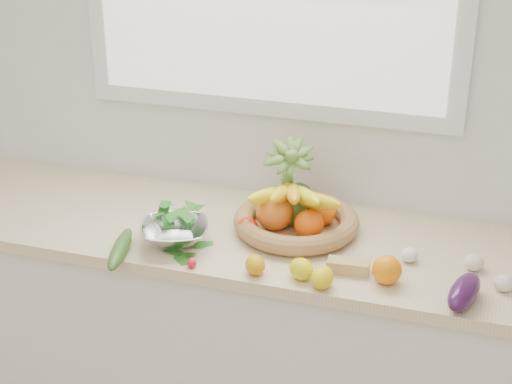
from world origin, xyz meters
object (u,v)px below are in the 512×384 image
(apple, at_px, (247,228))
(eggplant, at_px, (464,292))
(cucumber, at_px, (120,249))
(fruit_basket, at_px, (295,215))
(colander_with_spinach, at_px, (174,228))
(potted_herb, at_px, (288,186))

(apple, xyz_separation_m, eggplant, (0.69, -0.19, 0.00))
(eggplant, bearing_deg, cucumber, -177.64)
(apple, bearing_deg, eggplant, -15.16)
(apple, relative_size, cucumber, 0.27)
(fruit_basket, distance_m, colander_with_spinach, 0.39)
(cucumber, xyz_separation_m, potted_herb, (0.43, 0.37, 0.11))
(potted_herb, distance_m, colander_with_spinach, 0.40)
(cucumber, bearing_deg, apple, 34.41)
(fruit_basket, bearing_deg, potted_herb, 129.08)
(cucumber, distance_m, potted_herb, 0.58)
(fruit_basket, bearing_deg, eggplant, -26.93)
(potted_herb, height_order, colander_with_spinach, potted_herb)
(apple, relative_size, fruit_basket, 0.14)
(colander_with_spinach, bearing_deg, eggplant, -4.96)
(eggplant, xyz_separation_m, colander_with_spinach, (-0.89, 0.08, 0.02))
(eggplant, distance_m, cucumber, 1.02)
(potted_herb, relative_size, colander_with_spinach, 1.12)
(fruit_basket, xyz_separation_m, colander_with_spinach, (-0.34, -0.20, 0.00))
(eggplant, relative_size, cucumber, 0.74)
(apple, distance_m, colander_with_spinach, 0.23)
(fruit_basket, height_order, colander_with_spinach, fruit_basket)
(apple, height_order, fruit_basket, fruit_basket)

